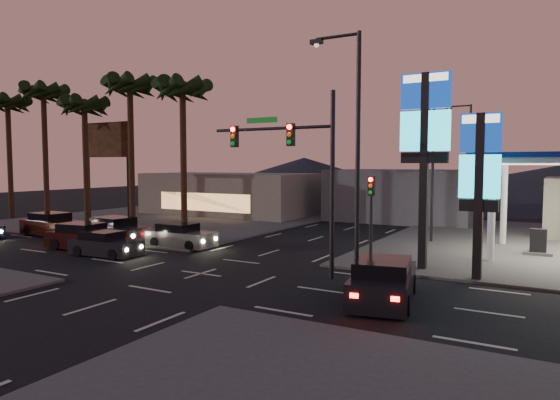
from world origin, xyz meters
The scene contains 25 objects.
ground centered at (0.00, 0.00, 0.00)m, with size 140.00×140.00×0.00m, color black.
corner_lot_nw centered at (-16.00, 16.00, 0.06)m, with size 24.00×24.00×0.12m, color #47443F.
pylon_sign_tall centered at (8.50, 5.50, 6.39)m, with size 2.20×0.35×9.00m.
pylon_sign_short centered at (11.00, 4.50, 4.66)m, with size 1.60×0.35×7.00m.
traffic_signal_mast centered at (3.76, 1.99, 5.23)m, with size 6.10×0.39×8.00m.
pedestal_signal centered at (5.50, 6.98, 2.92)m, with size 0.32×0.39×4.30m.
streetlight_near centered at (6.79, 1.00, 5.72)m, with size 2.14×0.25×10.00m.
streetlight_mid centered at (6.79, 14.00, 5.72)m, with size 2.14×0.25×10.00m.
streetlight_far centered at (6.79, 28.00, 5.72)m, with size 2.14×0.25×10.00m.
palm_a centered at (-9.00, 9.50, 9.43)m, with size 4.41×4.41×10.86m.
palm_b centered at (-14.00, 9.50, 9.97)m, with size 4.41×4.41×11.46m.
palm_c centered at (-19.00, 9.50, 8.88)m, with size 4.41×4.41×10.26m.
palm_d centered at (-24.00, 9.50, 10.15)m, with size 4.41×4.41×11.66m.
palm_e centered at (-29.00, 9.50, 9.61)m, with size 4.41×4.41×11.06m.
billboard centered at (-20.50, 13.00, 6.33)m, with size 6.00×0.30×8.50m.
building_far_west centered at (-14.00, 22.00, 2.00)m, with size 16.00×8.00×4.00m, color #726B5B.
building_far_mid centered at (2.00, 26.00, 2.20)m, with size 12.00×9.00×4.40m, color #4C4C51.
hill_left centered at (-25.00, 60.00, 3.00)m, with size 40.00×40.00×6.00m, color black.
hill_center centered at (0.00, 60.00, 2.00)m, with size 60.00×60.00×4.00m, color black.
car_lane_a_front centered at (-7.25, 0.97, 0.61)m, with size 4.12×1.89×1.32m.
car_lane_a_mid centered at (-9.89, 1.82, 0.70)m, with size 4.77×2.41×1.50m.
car_lane_b_front centered at (-5.57, 5.11, 0.65)m, with size 4.36×1.91×1.40m.
car_lane_b_mid centered at (-10.33, 4.58, 0.73)m, with size 4.99×2.45×1.58m.
car_lane_b_rear centered at (-16.37, 4.43, 0.73)m, with size 4.92×2.22×1.58m.
suv_station centered at (8.54, -0.40, 0.73)m, with size 2.83×4.98×1.57m.
Camera 1 is at (13.94, -17.46, 4.92)m, focal length 32.00 mm.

